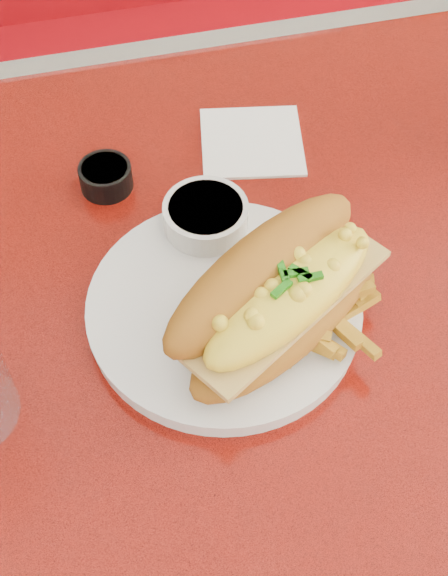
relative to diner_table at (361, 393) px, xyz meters
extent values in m
plane|color=silver|center=(0.00, 0.00, -0.61)|extent=(8.00, 8.00, 0.00)
cube|color=red|center=(0.00, 0.00, 0.14)|extent=(1.20, 0.80, 0.04)
cube|color=silver|center=(0.00, 0.40, 0.14)|extent=(1.22, 0.03, 0.04)
cylinder|color=silver|center=(0.00, 0.00, -0.24)|extent=(0.09, 0.09, 0.72)
cylinder|color=silver|center=(0.00, 0.00, -0.59)|extent=(0.52, 0.52, 0.03)
cube|color=maroon|center=(0.00, 0.78, -0.38)|extent=(1.20, 0.50, 0.45)
cylinder|color=silver|center=(-0.14, 0.02, 0.17)|extent=(0.29, 0.29, 0.02)
cylinder|color=silver|center=(-0.14, 0.02, 0.18)|extent=(0.29, 0.29, 0.00)
ellipsoid|color=#A5641A|center=(-0.10, -0.02, 0.20)|extent=(0.22, 0.17, 0.04)
cube|color=tan|center=(-0.10, -0.02, 0.22)|extent=(0.19, 0.15, 0.01)
ellipsoid|color=yellow|center=(-0.10, -0.02, 0.23)|extent=(0.19, 0.15, 0.04)
ellipsoid|color=#A5641A|center=(-0.11, 0.01, 0.23)|extent=(0.22, 0.18, 0.08)
cube|color=silver|center=(-0.08, 0.01, 0.18)|extent=(0.03, 0.12, 0.00)
cube|color=silver|center=(-0.07, 0.08, 0.18)|extent=(0.02, 0.03, 0.00)
cylinder|color=silver|center=(-0.14, 0.11, 0.18)|extent=(0.09, 0.09, 0.04)
cylinder|color=black|center=(-0.14, 0.11, 0.20)|extent=(0.08, 0.08, 0.01)
cylinder|color=black|center=(-0.22, 0.20, 0.17)|extent=(0.06, 0.06, 0.03)
cylinder|color=#E57C53|center=(-0.22, 0.20, 0.18)|extent=(0.05, 0.05, 0.01)
cube|color=white|center=(-0.06, 0.22, 0.16)|extent=(0.12, 0.12, 0.00)
camera|label=1|loc=(-0.24, -0.36, 0.73)|focal=50.00mm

